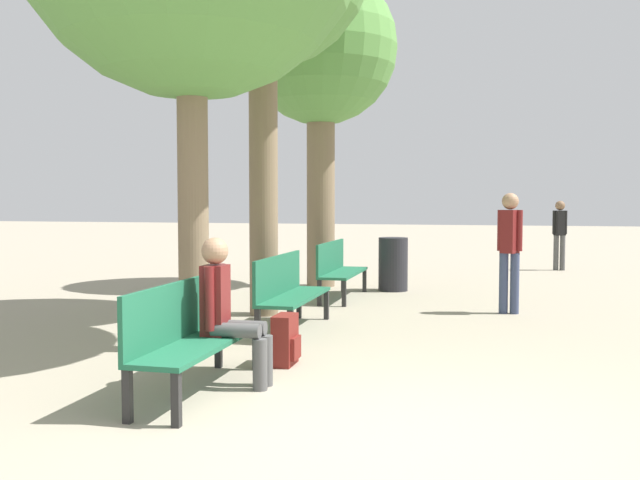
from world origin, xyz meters
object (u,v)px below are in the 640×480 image
at_px(backpack, 286,340).
at_px(bench_row_2, 337,266).
at_px(bench_row_0, 189,330).
at_px(pedestrian_mid, 510,245).
at_px(pedestrian_near, 560,231).
at_px(trash_bin, 393,264).
at_px(tree_row_2, 321,53).
at_px(bench_row_1, 287,288).
at_px(person_seated, 228,308).

bearing_deg(backpack, bench_row_2, 96.13).
height_order(bench_row_0, pedestrian_mid, pedestrian_mid).
bearing_deg(pedestrian_near, bench_row_0, -108.84).
height_order(pedestrian_near, trash_bin, pedestrian_near).
height_order(bench_row_0, backpack, bench_row_0).
bearing_deg(pedestrian_mid, tree_row_2, 143.48).
bearing_deg(tree_row_2, bench_row_2, -66.88).
bearing_deg(pedestrian_near, bench_row_1, -114.56).
bearing_deg(trash_bin, bench_row_2, -122.38).
bearing_deg(person_seated, pedestrian_near, 71.83).
bearing_deg(pedestrian_near, tree_row_2, -137.75).
distance_m(bench_row_0, pedestrian_mid, 5.50).
distance_m(person_seated, backpack, 0.98).
relative_size(bench_row_0, pedestrian_mid, 1.08).
distance_m(bench_row_2, trash_bin, 1.38).
distance_m(bench_row_0, pedestrian_near, 11.98).
height_order(bench_row_2, pedestrian_mid, pedestrian_mid).
xyz_separation_m(tree_row_2, backpack, (1.14, -6.12, -3.97)).
xyz_separation_m(bench_row_1, person_seated, (0.24, -2.60, 0.15)).
bearing_deg(trash_bin, bench_row_0, -96.09).
height_order(bench_row_1, person_seated, person_seated).
distance_m(pedestrian_near, pedestrian_mid, 6.64).
relative_size(tree_row_2, backpack, 11.76).
xyz_separation_m(person_seated, pedestrian_near, (3.63, 11.06, 0.22)).
relative_size(bench_row_1, person_seated, 1.43).
bearing_deg(bench_row_1, pedestrian_mid, 36.20).
xyz_separation_m(pedestrian_mid, trash_bin, (-1.91, 2.10, -0.50)).
relative_size(bench_row_0, trash_bin, 1.96).
relative_size(tree_row_2, pedestrian_mid, 3.40).
distance_m(backpack, pedestrian_mid, 4.33).
xyz_separation_m(bench_row_2, tree_row_2, (-0.64, 1.50, 3.69)).
xyz_separation_m(bench_row_1, trash_bin, (0.74, 4.03, -0.05)).
bearing_deg(person_seated, tree_row_2, 97.16).
bearing_deg(tree_row_2, person_seated, -82.84).
height_order(tree_row_2, backpack, tree_row_2).
relative_size(bench_row_2, pedestrian_mid, 1.08).
height_order(bench_row_0, tree_row_2, tree_row_2).
xyz_separation_m(backpack, pedestrian_mid, (2.15, 3.69, 0.72)).
bearing_deg(pedestrian_near, pedestrian_mid, -100.60).
height_order(tree_row_2, pedestrian_near, tree_row_2).
bearing_deg(bench_row_1, bench_row_0, -90.00).
relative_size(pedestrian_near, pedestrian_mid, 0.93).
bearing_deg(person_seated, trash_bin, 85.68).
bearing_deg(tree_row_2, bench_row_0, -84.95).
xyz_separation_m(bench_row_2, backpack, (0.50, -4.63, -0.28)).
bearing_deg(tree_row_2, bench_row_1, -81.68).
xyz_separation_m(bench_row_1, bench_row_2, (0.00, 2.87, 0.00)).
relative_size(pedestrian_mid, trash_bin, 1.81).
bearing_deg(tree_row_2, backpack, -79.49).
distance_m(bench_row_0, bench_row_2, 5.74).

